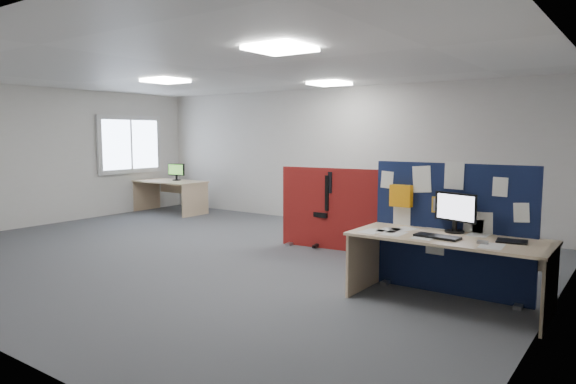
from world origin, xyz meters
The scene contains 18 objects.
floor centered at (0.00, 0.00, 0.00)m, with size 9.00×9.00×0.00m, color #56595F.
ceiling centered at (0.00, 0.00, 2.70)m, with size 9.00×7.00×0.02m, color white.
wall_back centered at (0.00, 3.50, 1.35)m, with size 9.00×0.02×2.70m, color silver.
wall_left centered at (-4.50, 0.00, 1.35)m, with size 0.02×7.00×2.70m, color silver.
wall_right centered at (4.50, 0.00, 1.35)m, with size 0.02×7.00×2.70m, color silver.
window centered at (-4.44, 2.00, 1.55)m, with size 0.06×1.70×1.30m.
ceiling_lights centered at (0.33, 0.67, 2.67)m, with size 4.10×4.10×0.04m.
navy_divider centered at (3.46, 0.18, 0.74)m, with size 1.77×0.30×1.48m.
main_desk centered at (3.58, -0.17, 0.57)m, with size 1.99×0.88×0.73m.
monitor_main centered at (3.56, 0.03, 0.97)m, with size 0.48×0.20×0.43m.
keyboard centered at (3.51, -0.35, 0.74)m, with size 0.45×0.18×0.03m, color black.
mouse centered at (3.96, -0.38, 0.74)m, with size 0.10×0.06×0.03m, color #95969A.
paper_tray centered at (4.17, -0.13, 0.74)m, with size 0.28×0.22×0.01m, color black.
red_divider centered at (1.23, 1.36, 0.62)m, with size 1.68×0.30×1.26m.
second_desk centered at (-3.68, 2.50, 0.56)m, with size 1.69×0.84×0.73m.
monitor_second centered at (-3.62, 2.61, 0.94)m, with size 0.42×0.19×0.38m.
office_chair centered at (1.08, 1.54, 0.67)m, with size 0.77×0.79×1.19m.
desk_papers centered at (3.30, -0.28, 0.73)m, with size 1.48×0.82×0.00m.
Camera 1 is at (5.25, -5.42, 1.78)m, focal length 32.00 mm.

